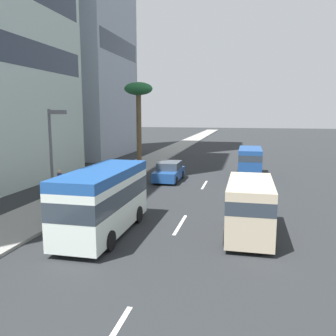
% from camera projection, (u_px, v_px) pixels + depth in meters
% --- Properties ---
extents(ground_plane, '(198.00, 198.00, 0.00)m').
position_uv_depth(ground_plane, '(213.00, 171.00, 33.99)').
color(ground_plane, '#26282B').
extents(sidewalk_right, '(162.00, 3.56, 0.15)m').
position_uv_depth(sidewalk_right, '(135.00, 168.00, 35.67)').
color(sidewalk_right, gray).
rests_on(sidewalk_right, ground_plane).
extents(lane_stripe_mid, '(3.20, 0.16, 0.01)m').
position_uv_depth(lane_stripe_mid, '(180.00, 225.00, 17.73)').
color(lane_stripe_mid, silver).
rests_on(lane_stripe_mid, ground_plane).
extents(lane_stripe_far, '(3.20, 0.16, 0.01)m').
position_uv_depth(lane_stripe_far, '(204.00, 185.00, 27.49)').
color(lane_stripe_far, silver).
rests_on(lane_stripe_far, ground_plane).
extents(car_lead, '(4.43, 1.93, 1.55)m').
position_uv_depth(car_lead, '(169.00, 172.00, 29.13)').
color(car_lead, '#1E478C').
rests_on(car_lead, ground_plane).
extents(van_second, '(4.85, 2.10, 2.55)m').
position_uv_depth(van_second, '(250.00, 205.00, 15.84)').
color(van_second, beige).
rests_on(van_second, ground_plane).
extents(van_third, '(5.16, 2.08, 2.46)m').
position_uv_depth(van_third, '(250.00, 160.00, 31.28)').
color(van_third, '#1E478C').
rests_on(van_third, ground_plane).
extents(minibus_fourth, '(6.65, 2.33, 3.03)m').
position_uv_depth(minibus_fourth, '(104.00, 199.00, 16.23)').
color(minibus_fourth, silver).
rests_on(minibus_fourth, ground_plane).
extents(pedestrian_near_lamp, '(0.38, 0.38, 1.78)m').
position_uv_depth(pedestrian_near_lamp, '(60.00, 182.00, 22.79)').
color(pedestrian_near_lamp, '#4C8C66').
rests_on(pedestrian_near_lamp, sidewalk_right).
extents(pedestrian_mid_block, '(0.33, 0.23, 1.62)m').
position_uv_depth(pedestrian_mid_block, '(91.00, 177.00, 24.98)').
color(pedestrian_mid_block, '#333338').
rests_on(pedestrian_mid_block, sidewalk_right).
extents(palm_tree, '(2.82, 2.82, 8.42)m').
position_uv_depth(palm_tree, '(139.00, 95.00, 35.28)').
color(palm_tree, brown).
rests_on(palm_tree, sidewalk_right).
extents(street_lamp, '(0.24, 0.97, 5.59)m').
position_uv_depth(street_lamp, '(53.00, 151.00, 17.61)').
color(street_lamp, '#4C4C51').
rests_on(street_lamp, sidewalk_right).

